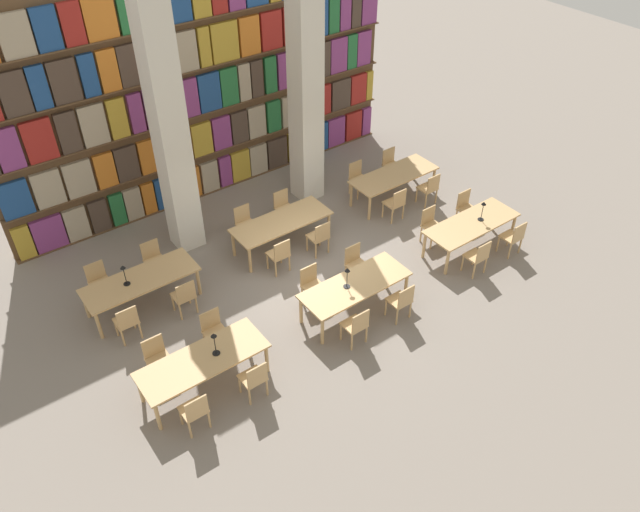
# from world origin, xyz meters

# --- Properties ---
(ground_plane) EXTENTS (40.00, 40.00, 0.00)m
(ground_plane) POSITION_xyz_m (0.00, 0.00, 0.00)
(ground_plane) COLOR gray
(bookshelf_bank) EXTENTS (10.41, 0.35, 5.50)m
(bookshelf_bank) POSITION_xyz_m (0.01, 4.44, 2.68)
(bookshelf_bank) COLOR brown
(bookshelf_bank) RESTS_ON ground_plane
(pillar_left) EXTENTS (0.63, 0.63, 6.00)m
(pillar_left) POSITION_xyz_m (-1.72, 2.78, 3.00)
(pillar_left) COLOR silver
(pillar_left) RESTS_ON ground_plane
(pillar_center) EXTENTS (0.63, 0.63, 6.00)m
(pillar_center) POSITION_xyz_m (1.72, 2.78, 3.00)
(pillar_center) COLOR silver
(pillar_center) RESTS_ON ground_plane
(reading_table_0) EXTENTS (2.32, 0.88, 0.72)m
(reading_table_0) POSITION_xyz_m (-3.41, -1.29, 0.65)
(reading_table_0) COLOR tan
(reading_table_0) RESTS_ON ground_plane
(chair_0) EXTENTS (0.42, 0.40, 0.88)m
(chair_0) POSITION_xyz_m (-3.97, -2.01, 0.48)
(chair_0) COLOR tan
(chair_0) RESTS_ON ground_plane
(chair_1) EXTENTS (0.42, 0.40, 0.88)m
(chair_1) POSITION_xyz_m (-3.97, -0.56, 0.48)
(chair_1) COLOR tan
(chair_1) RESTS_ON ground_plane
(chair_2) EXTENTS (0.42, 0.40, 0.88)m
(chair_2) POSITION_xyz_m (-2.81, -2.01, 0.48)
(chair_2) COLOR tan
(chair_2) RESTS_ON ground_plane
(chair_3) EXTENTS (0.42, 0.40, 0.88)m
(chair_3) POSITION_xyz_m (-2.81, -0.56, 0.48)
(chair_3) COLOR tan
(chair_3) RESTS_ON ground_plane
(desk_lamp_0) EXTENTS (0.14, 0.14, 0.50)m
(desk_lamp_0) POSITION_xyz_m (-3.15, -1.31, 1.06)
(desk_lamp_0) COLOR black
(desk_lamp_0) RESTS_ON reading_table_0
(reading_table_1) EXTENTS (2.32, 0.88, 0.72)m
(reading_table_1) POSITION_xyz_m (-0.01, -1.33, 0.65)
(reading_table_1) COLOR tan
(reading_table_1) RESTS_ON ground_plane
(chair_4) EXTENTS (0.42, 0.40, 0.88)m
(chair_4) POSITION_xyz_m (-0.56, -2.06, 0.48)
(chair_4) COLOR tan
(chair_4) RESTS_ON ground_plane
(chair_5) EXTENTS (0.42, 0.40, 0.88)m
(chair_5) POSITION_xyz_m (-0.56, -0.61, 0.48)
(chair_5) COLOR tan
(chair_5) RESTS_ON ground_plane
(chair_6) EXTENTS (0.42, 0.40, 0.88)m
(chair_6) POSITION_xyz_m (0.60, -2.06, 0.48)
(chair_6) COLOR tan
(chair_6) RESTS_ON ground_plane
(chair_7) EXTENTS (0.42, 0.40, 0.88)m
(chair_7) POSITION_xyz_m (0.60, -0.61, 0.48)
(chair_7) COLOR tan
(chair_7) RESTS_ON ground_plane
(desk_lamp_1) EXTENTS (0.14, 0.14, 0.48)m
(desk_lamp_1) POSITION_xyz_m (-0.20, -1.30, 1.05)
(desk_lamp_1) COLOR black
(desk_lamp_1) RESTS_ON reading_table_1
(reading_table_2) EXTENTS (2.32, 0.88, 0.72)m
(reading_table_2) POSITION_xyz_m (3.42, -1.27, 0.65)
(reading_table_2) COLOR tan
(reading_table_2) RESTS_ON ground_plane
(chair_8) EXTENTS (0.42, 0.40, 0.88)m
(chair_8) POSITION_xyz_m (2.89, -1.99, 0.48)
(chair_8) COLOR tan
(chair_8) RESTS_ON ground_plane
(chair_9) EXTENTS (0.42, 0.40, 0.88)m
(chair_9) POSITION_xyz_m (2.89, -0.55, 0.48)
(chair_9) COLOR tan
(chair_9) RESTS_ON ground_plane
(chair_10) EXTENTS (0.42, 0.40, 0.88)m
(chair_10) POSITION_xyz_m (4.05, -1.99, 0.48)
(chair_10) COLOR tan
(chair_10) RESTS_ON ground_plane
(chair_11) EXTENTS (0.42, 0.40, 0.88)m
(chair_11) POSITION_xyz_m (4.05, -0.55, 0.48)
(chair_11) COLOR tan
(chair_11) RESTS_ON ground_plane
(desk_lamp_2) EXTENTS (0.14, 0.14, 0.49)m
(desk_lamp_2) POSITION_xyz_m (3.66, -1.31, 1.05)
(desk_lamp_2) COLOR black
(desk_lamp_2) RESTS_ON reading_table_2
(reading_table_3) EXTENTS (2.32, 0.88, 0.72)m
(reading_table_3) POSITION_xyz_m (-3.42, 1.36, 0.65)
(reading_table_3) COLOR tan
(reading_table_3) RESTS_ON ground_plane
(chair_12) EXTENTS (0.42, 0.40, 0.88)m
(chair_12) POSITION_xyz_m (-4.05, 0.64, 0.48)
(chair_12) COLOR tan
(chair_12) RESTS_ON ground_plane
(chair_13) EXTENTS (0.42, 0.40, 0.88)m
(chair_13) POSITION_xyz_m (-4.05, 2.08, 0.48)
(chair_13) COLOR tan
(chair_13) RESTS_ON ground_plane
(chair_14) EXTENTS (0.42, 0.40, 0.88)m
(chair_14) POSITION_xyz_m (-2.83, 0.64, 0.48)
(chair_14) COLOR tan
(chair_14) RESTS_ON ground_plane
(chair_15) EXTENTS (0.42, 0.40, 0.88)m
(chair_15) POSITION_xyz_m (-2.83, 2.08, 0.48)
(chair_15) COLOR tan
(chair_15) RESTS_ON ground_plane
(desk_lamp_3) EXTENTS (0.14, 0.14, 0.48)m
(desk_lamp_3) POSITION_xyz_m (-3.69, 1.37, 1.05)
(desk_lamp_3) COLOR black
(desk_lamp_3) RESTS_ON reading_table_3
(reading_table_4) EXTENTS (2.32, 0.88, 0.72)m
(reading_table_4) POSITION_xyz_m (-0.01, 1.34, 0.65)
(reading_table_4) COLOR tan
(reading_table_4) RESTS_ON ground_plane
(chair_16) EXTENTS (0.42, 0.40, 0.88)m
(chair_16) POSITION_xyz_m (-0.55, 0.61, 0.48)
(chair_16) COLOR tan
(chair_16) RESTS_ON ground_plane
(chair_17) EXTENTS (0.42, 0.40, 0.88)m
(chair_17) POSITION_xyz_m (-0.55, 2.06, 0.48)
(chair_17) COLOR tan
(chair_17) RESTS_ON ground_plane
(chair_18) EXTENTS (0.42, 0.40, 0.88)m
(chair_18) POSITION_xyz_m (0.53, 0.61, 0.48)
(chair_18) COLOR tan
(chair_18) RESTS_ON ground_plane
(chair_19) EXTENTS (0.42, 0.40, 0.88)m
(chair_19) POSITION_xyz_m (0.53, 2.06, 0.48)
(chair_19) COLOR tan
(chair_19) RESTS_ON ground_plane
(reading_table_5) EXTENTS (2.32, 0.88, 0.72)m
(reading_table_5) POSITION_xyz_m (3.38, 1.32, 0.65)
(reading_table_5) COLOR tan
(reading_table_5) RESTS_ON ground_plane
(chair_20) EXTENTS (0.42, 0.40, 0.88)m
(chair_20) POSITION_xyz_m (2.81, 0.60, 0.48)
(chair_20) COLOR tan
(chair_20) RESTS_ON ground_plane
(chair_21) EXTENTS (0.42, 0.40, 0.88)m
(chair_21) POSITION_xyz_m (2.81, 2.04, 0.48)
(chair_21) COLOR tan
(chair_21) RESTS_ON ground_plane
(chair_22) EXTENTS (0.42, 0.40, 0.88)m
(chair_22) POSITION_xyz_m (3.93, 0.60, 0.48)
(chair_22) COLOR tan
(chair_22) RESTS_ON ground_plane
(chair_23) EXTENTS (0.42, 0.40, 0.88)m
(chair_23) POSITION_xyz_m (3.93, 2.04, 0.48)
(chair_23) COLOR tan
(chair_23) RESTS_ON ground_plane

